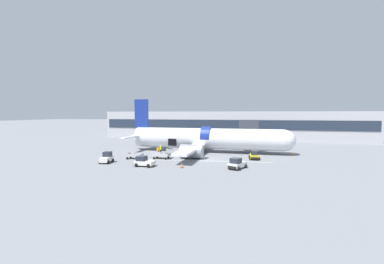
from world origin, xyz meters
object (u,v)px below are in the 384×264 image
baggage_cart_loading (176,152)px  suitcase_on_tarmac_upright (180,156)px  ground_crew_loader_b (194,149)px  ground_crew_supervisor (199,150)px  airplane (204,139)px  baggage_cart_queued (162,156)px  ground_crew_driver (158,151)px  baggage_tug_mid (237,164)px  baggage_tug_lead (144,162)px  baggage_cart_empty (135,156)px  baggage_tug_spare (107,158)px  ground_crew_loader_a (161,149)px  baggage_tug_rear (254,156)px

baggage_cart_loading → suitcase_on_tarmac_upright: bearing=-58.1°
ground_crew_loader_b → ground_crew_supervisor: 1.16m
airplane → baggage_cart_loading: airplane is taller
baggage_cart_queued → ground_crew_driver: (-1.70, 2.68, 0.43)m
baggage_tug_mid → ground_crew_supervisor: ground_crew_supervisor is taller
baggage_tug_lead → ground_crew_driver: size_ratio=1.64×
baggage_cart_empty → ground_crew_driver: 4.83m
baggage_tug_mid → baggage_cart_empty: baggage_tug_mid is taller
baggage_cart_queued → baggage_tug_spare: bearing=-141.8°
baggage_tug_mid → baggage_tug_spare: 20.04m
ground_crew_loader_b → ground_crew_supervisor: bearing=-12.0°
baggage_tug_lead → ground_crew_loader_b: 13.49m
ground_crew_loader_b → baggage_tug_mid: bearing=-51.1°
baggage_cart_empty → ground_crew_driver: size_ratio=2.10×
baggage_tug_spare → baggage_tug_lead: bearing=-8.1°
ground_crew_loader_a → baggage_tug_spare: bearing=-115.3°
airplane → baggage_tug_lead: size_ratio=11.45×
airplane → ground_crew_loader_b: airplane is taller
baggage_cart_queued → ground_crew_driver: 3.21m
baggage_cart_empty → suitcase_on_tarmac_upright: (7.09, 3.15, -0.16)m
baggage_tug_spare → ground_crew_loader_b: bearing=46.9°
baggage_tug_mid → ground_crew_driver: ground_crew_driver is taller
baggage_tug_rear → suitcase_on_tarmac_upright: baggage_tug_rear is taller
baggage_tug_mid → baggage_cart_queued: 13.88m
baggage_tug_mid → baggage_cart_queued: size_ratio=0.91×
baggage_cart_empty → suitcase_on_tarmac_upright: size_ratio=4.90×
baggage_cart_empty → ground_crew_supervisor: (9.58, 7.37, 0.36)m
baggage_tug_rear → baggage_cart_queued: (-15.21, -3.26, -0.12)m
baggage_cart_loading → ground_crew_supervisor: bearing=23.9°
ground_crew_driver → baggage_tug_rear: bearing=2.0°
ground_crew_supervisor → suitcase_on_tarmac_upright: 4.92m
baggage_tug_lead → ground_crew_loader_a: bearing=99.3°
baggage_tug_rear → suitcase_on_tarmac_upright: size_ratio=3.52×
ground_crew_loader_a → ground_crew_driver: bearing=-79.4°
ground_crew_driver → suitcase_on_tarmac_upright: bearing=-10.8°
baggage_cart_loading → suitcase_on_tarmac_upright: (1.52, -2.45, -0.25)m
ground_crew_supervisor → suitcase_on_tarmac_upright: bearing=-120.5°
baggage_cart_empty → ground_crew_loader_b: (8.45, 7.61, 0.47)m
baggage_tug_mid → baggage_tug_spare: bearing=-177.9°
airplane → baggage_tug_lead: 16.93m
ground_crew_driver → ground_crew_supervisor: (6.89, 3.38, -0.10)m
baggage_tug_rear → ground_crew_loader_a: ground_crew_loader_a is taller
baggage_cart_loading → ground_crew_loader_b: size_ratio=2.35×
suitcase_on_tarmac_upright → baggage_cart_loading: bearing=121.9°
baggage_cart_loading → ground_crew_loader_a: 3.35m
baggage_tug_spare → airplane: bearing=50.1°
ground_crew_supervisor → baggage_tug_spare: bearing=-136.5°
ground_crew_loader_b → ground_crew_driver: bearing=-147.9°
baggage_cart_queued → baggage_cart_empty: 4.59m
baggage_tug_mid → baggage_cart_empty: size_ratio=0.92×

